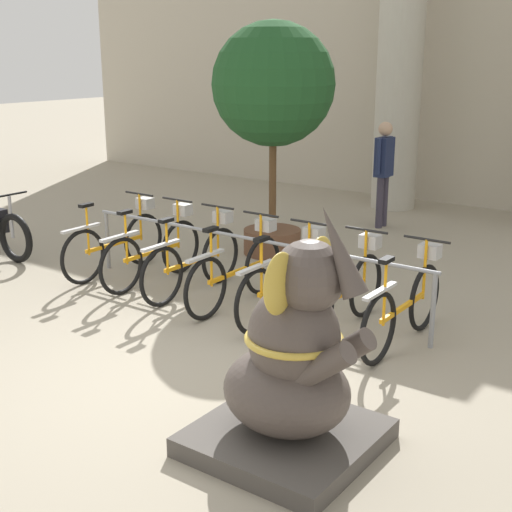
{
  "coord_description": "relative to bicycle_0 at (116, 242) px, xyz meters",
  "views": [
    {
      "loc": [
        3.91,
        -4.15,
        2.74
      ],
      "look_at": [
        0.38,
        0.73,
        1.0
      ],
      "focal_mm": 50.0,
      "sensor_mm": 36.0,
      "label": 1
    }
  ],
  "objects": [
    {
      "name": "bicycle_5",
      "position": [
        3.28,
        -0.02,
        0.0
      ],
      "size": [
        0.48,
        1.72,
        0.98
      ],
      "color": "black",
      "rests_on": "ground_plane"
    },
    {
      "name": "bike_rack",
      "position": [
        1.97,
        0.08,
        0.22
      ],
      "size": [
        4.54,
        0.05,
        0.77
      ],
      "color": "gray",
      "rests_on": "ground_plane"
    },
    {
      "name": "bicycle_6",
      "position": [
        3.94,
        -0.01,
        0.0
      ],
      "size": [
        0.48,
        1.72,
        0.98
      ],
      "color": "black",
      "rests_on": "ground_plane"
    },
    {
      "name": "ground_plane",
      "position": [
        2.63,
        -1.87,
        -0.4
      ],
      "size": [
        60.0,
        60.0,
        0.0
      ],
      "primitive_type": "plane",
      "color": "#9E937F"
    },
    {
      "name": "elephant_statue",
      "position": [
        4.1,
        -2.22,
        0.22
      ],
      "size": [
        1.2,
        1.2,
        1.84
      ],
      "color": "#4C4742",
      "rests_on": "ground_plane"
    },
    {
      "name": "column_left",
      "position": [
        1.11,
        5.73,
        2.22
      ],
      "size": [
        0.98,
        0.98,
        5.16
      ],
      "color": "#BCB7A8",
      "rests_on": "ground_plane"
    },
    {
      "name": "person_pedestrian",
      "position": [
        1.61,
        4.24,
        0.6
      ],
      "size": [
        0.22,
        0.47,
        1.68
      ],
      "color": "#383342",
      "rests_on": "ground_plane"
    },
    {
      "name": "bicycle_2",
      "position": [
        1.31,
        -0.02,
        0.0
      ],
      "size": [
        0.48,
        1.72,
        0.98
      ],
      "color": "black",
      "rests_on": "ground_plane"
    },
    {
      "name": "potted_tree",
      "position": [
        1.07,
        1.92,
        1.81
      ],
      "size": [
        1.64,
        1.64,
        3.13
      ],
      "color": "brown",
      "rests_on": "ground_plane"
    },
    {
      "name": "bicycle_0",
      "position": [
        0.0,
        0.0,
        0.0
      ],
      "size": [
        0.48,
        1.72,
        0.98
      ],
      "color": "black",
      "rests_on": "ground_plane"
    },
    {
      "name": "bicycle_1",
      "position": [
        0.66,
        -0.0,
        0.0
      ],
      "size": [
        0.48,
        1.72,
        0.98
      ],
      "color": "black",
      "rests_on": "ground_plane"
    },
    {
      "name": "building_facade",
      "position": [
        2.63,
        6.73,
        2.6
      ],
      "size": [
        20.0,
        0.2,
        6.0
      ],
      "color": "#BCB29E",
      "rests_on": "ground_plane"
    },
    {
      "name": "bicycle_3",
      "position": [
        1.97,
        -0.05,
        0.0
      ],
      "size": [
        0.48,
        1.72,
        0.98
      ],
      "color": "black",
      "rests_on": "ground_plane"
    },
    {
      "name": "bicycle_4",
      "position": [
        2.63,
        -0.07,
        0.0
      ],
      "size": [
        0.48,
        1.72,
        0.98
      ],
      "color": "black",
      "rests_on": "ground_plane"
    }
  ]
}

